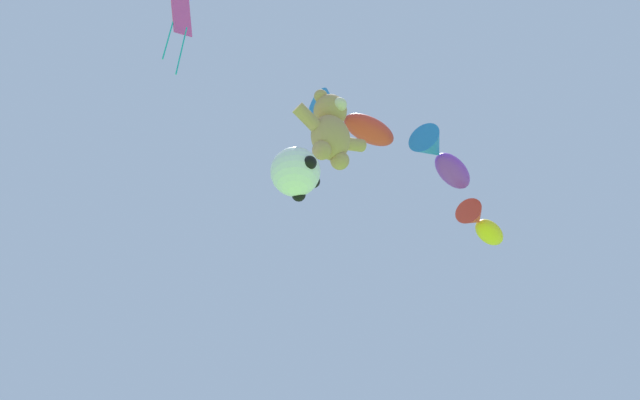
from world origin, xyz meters
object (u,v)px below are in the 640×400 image
object	(u,v)px
soccer_ball_kite	(296,172)
diamond_kite	(181,19)
fish_kite_violet	(442,159)
fish_kite_goldfin	(482,225)
fish_kite_crimson	(351,121)
teddy_bear_kite	(331,129)

from	to	relation	value
soccer_ball_kite	diamond_kite	world-z (taller)	diamond_kite
fish_kite_violet	fish_kite_goldfin	bearing A→B (deg)	17.09
soccer_ball_kite	fish_kite_crimson	world-z (taller)	fish_kite_crimson
soccer_ball_kite	fish_kite_goldfin	world-z (taller)	fish_kite_goldfin
teddy_bear_kite	fish_kite_goldfin	xyz separation A→B (m)	(5.81, 0.59, 0.54)
soccer_ball_kite	teddy_bear_kite	bearing A→B (deg)	-6.38
teddy_bear_kite	fish_kite_violet	xyz separation A→B (m)	(3.58, -0.10, 1.14)
soccer_ball_kite	fish_kite_violet	world-z (taller)	fish_kite_violet
soccer_ball_kite	fish_kite_goldfin	xyz separation A→B (m)	(6.62, 0.50, 2.13)
fish_kite_crimson	fish_kite_goldfin	size ratio (longest dim) A/B	1.17
teddy_bear_kite	fish_kite_crimson	bearing A→B (deg)	23.62
fish_kite_goldfin	soccer_ball_kite	bearing A→B (deg)	-175.69
soccer_ball_kite	diamond_kite	distance (m)	5.17
diamond_kite	teddy_bear_kite	bearing A→B (deg)	-27.17
teddy_bear_kite	diamond_kite	size ratio (longest dim) A/B	0.74
fish_kite_violet	diamond_kite	world-z (taller)	diamond_kite
teddy_bear_kite	fish_kite_violet	size ratio (longest dim) A/B	0.81
teddy_bear_kite	fish_kite_goldfin	world-z (taller)	teddy_bear_kite
teddy_bear_kite	diamond_kite	xyz separation A→B (m)	(-3.10, 1.59, 2.79)
teddy_bear_kite	fish_kite_goldfin	bearing A→B (deg)	5.79
fish_kite_crimson	soccer_ball_kite	bearing A→B (deg)	-169.05
fish_kite_violet	fish_kite_crimson	bearing A→B (deg)	168.20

